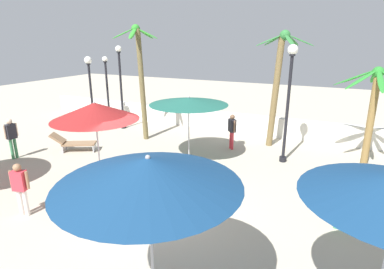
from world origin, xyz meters
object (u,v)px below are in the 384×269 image
object	(u,v)px
guest_1	(11,135)
palm_tree_0	(278,77)
patio_umbrella_4	(148,172)
lounge_chair_0	(73,143)
patio_umbrella_0	(95,112)
guest_0	(344,195)
lamp_post_1	(121,82)
guest_2	(232,128)
lamp_post_0	(90,84)
palm_tree_1	(374,101)
lamp_post_3	(107,88)
patio_umbrella_1	(189,101)
palm_tree_2	(140,71)
guest_3	(20,185)
lamp_post_2	(289,91)

from	to	relation	value
guest_1	palm_tree_0	bearing A→B (deg)	33.53
patio_umbrella_4	lounge_chair_0	world-z (taller)	patio_umbrella_4
patio_umbrella_0	guest_0	size ratio (longest dim) A/B	1.82
lamp_post_1	guest_2	world-z (taller)	lamp_post_1
lamp_post_0	guest_2	world-z (taller)	lamp_post_0
palm_tree_1	guest_1	bearing A→B (deg)	-158.67
palm_tree_1	guest_2	world-z (taller)	palm_tree_1
lamp_post_1	guest_1	world-z (taller)	lamp_post_1
lamp_post_3	lounge_chair_0	world-z (taller)	lamp_post_3
patio_umbrella_0	lamp_post_0	bearing A→B (deg)	133.93
patio_umbrella_1	palm_tree_0	bearing A→B (deg)	50.40
lamp_post_1	lounge_chair_0	distance (m)	4.53
guest_2	lamp_post_0	bearing A→B (deg)	-179.45
lamp_post_1	lounge_chair_0	world-z (taller)	lamp_post_1
lounge_chair_0	guest_2	xyz separation A→B (m)	(6.18, 3.28, 0.56)
palm_tree_2	patio_umbrella_0	bearing A→B (deg)	-70.56
palm_tree_2	guest_3	world-z (taller)	palm_tree_2
lounge_chair_0	patio_umbrella_1	bearing A→B (deg)	13.42
palm_tree_2	lamp_post_3	bearing A→B (deg)	154.71
palm_tree_0	lamp_post_3	size ratio (longest dim) A/B	1.34
patio_umbrella_4	lamp_post_0	world-z (taller)	lamp_post_0
lamp_post_1	guest_0	world-z (taller)	lamp_post_1
lamp_post_2	guest_1	world-z (taller)	lamp_post_2
lamp_post_3	guest_3	size ratio (longest dim) A/B	2.46
lamp_post_0	guest_3	xyz separation A→B (m)	(4.44, -7.70, -1.55)
lamp_post_1	guest_1	xyz separation A→B (m)	(-1.25, -5.66, -1.51)
lamp_post_2	guest_3	world-z (taller)	lamp_post_2
patio_umbrella_4	palm_tree_1	world-z (taller)	palm_tree_1
patio_umbrella_0	guest_1	bearing A→B (deg)	173.46
patio_umbrella_1	palm_tree_1	bearing A→B (deg)	18.83
palm_tree_2	patio_umbrella_4	bearing A→B (deg)	-55.04
lamp_post_0	lamp_post_3	world-z (taller)	lamp_post_0
lamp_post_3	guest_3	bearing A→B (deg)	-63.73
lamp_post_1	palm_tree_1	bearing A→B (deg)	-2.84
lounge_chair_0	guest_0	world-z (taller)	guest_0
guest_0	palm_tree_0	bearing A→B (deg)	116.19
lamp_post_2	lounge_chair_0	size ratio (longest dim) A/B	2.39
palm_tree_1	lamp_post_2	xyz separation A→B (m)	(-2.89, -0.66, 0.26)
patio_umbrella_1	lamp_post_1	world-z (taller)	lamp_post_1
lamp_post_0	lamp_post_2	xyz separation A→B (m)	(10.29, -0.48, 0.37)
palm_tree_2	guest_2	xyz separation A→B (m)	(4.47, 0.39, -2.37)
lamp_post_2	patio_umbrella_0	bearing A→B (deg)	-135.02
patio_umbrella_0	patio_umbrella_1	world-z (taller)	patio_umbrella_0
patio_umbrella_1	lounge_chair_0	size ratio (longest dim) A/B	1.61
patio_umbrella_1	guest_0	distance (m)	6.40
lamp_post_0	lounge_chair_0	world-z (taller)	lamp_post_0
patio_umbrella_4	guest_1	xyz separation A→B (m)	(-9.29, 4.01, -1.72)
lamp_post_1	guest_2	xyz separation A→B (m)	(6.51, -0.69, -1.59)
lamp_post_1	lamp_post_3	xyz separation A→B (m)	(-1.42, 0.55, -0.47)
patio_umbrella_1	guest_2	size ratio (longest dim) A/B	1.94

